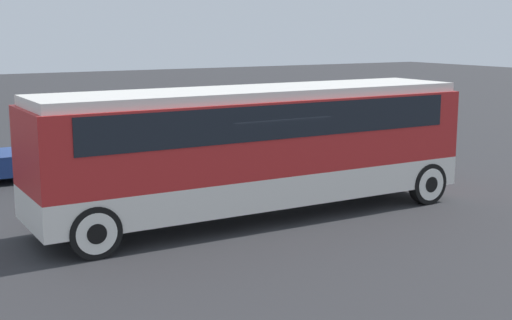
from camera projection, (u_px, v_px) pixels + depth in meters
ground_plane at (256, 217)px, 17.14m from camera, size 120.00×120.00×0.00m
tour_bus at (260, 140)px, 16.85m from camera, size 10.70×2.52×3.10m
parked_car_near at (192, 151)px, 22.20m from camera, size 4.72×1.84×1.42m
parked_car_mid at (154, 135)px, 25.33m from camera, size 4.76×1.97×1.43m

